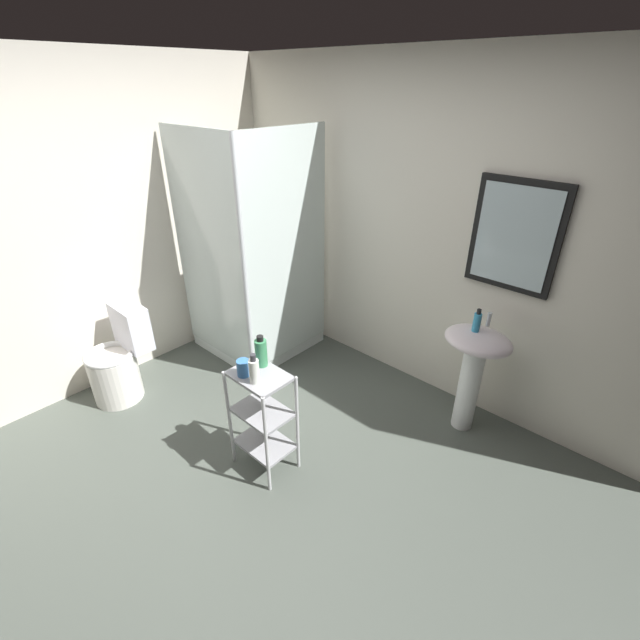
{
  "coord_description": "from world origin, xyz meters",
  "views": [
    {
      "loc": [
        1.65,
        -1.06,
        2.3
      ],
      "look_at": [
        -0.03,
        0.77,
        0.92
      ],
      "focal_mm": 24.6,
      "sensor_mm": 36.0,
      "label": 1
    }
  ],
  "objects_px": {
    "shower_stall": "(255,306)",
    "body_wash_bottle_green": "(261,352)",
    "toilet": "(119,362)",
    "pedestal_sink": "(474,361)",
    "storage_cart": "(262,414)",
    "hand_soap_bottle": "(477,322)",
    "rinse_cup": "(243,368)",
    "lotion_bottle_white": "(254,370)"
  },
  "relations": [
    {
      "from": "pedestal_sink",
      "to": "storage_cart",
      "type": "bearing_deg",
      "value": -122.73
    },
    {
      "from": "shower_stall",
      "to": "lotion_bottle_white",
      "type": "distance_m",
      "value": 1.57
    },
    {
      "from": "toilet",
      "to": "storage_cart",
      "type": "xyz_separation_m",
      "value": [
        1.42,
        0.28,
        0.12
      ]
    },
    {
      "from": "toilet",
      "to": "rinse_cup",
      "type": "relative_size",
      "value": 7.43
    },
    {
      "from": "toilet",
      "to": "storage_cart",
      "type": "height_order",
      "value": "toilet"
    },
    {
      "from": "shower_stall",
      "to": "body_wash_bottle_green",
      "type": "distance_m",
      "value": 1.41
    },
    {
      "from": "toilet",
      "to": "hand_soap_bottle",
      "type": "distance_m",
      "value": 2.73
    },
    {
      "from": "shower_stall",
      "to": "body_wash_bottle_green",
      "type": "bearing_deg",
      "value": -37.57
    },
    {
      "from": "shower_stall",
      "to": "rinse_cup",
      "type": "bearing_deg",
      "value": -42.01
    },
    {
      "from": "lotion_bottle_white",
      "to": "body_wash_bottle_green",
      "type": "bearing_deg",
      "value": 125.85
    },
    {
      "from": "hand_soap_bottle",
      "to": "body_wash_bottle_green",
      "type": "height_order",
      "value": "hand_soap_bottle"
    },
    {
      "from": "storage_cart",
      "to": "hand_soap_bottle",
      "type": "relative_size",
      "value": 4.52
    },
    {
      "from": "pedestal_sink",
      "to": "storage_cart",
      "type": "height_order",
      "value": "pedestal_sink"
    },
    {
      "from": "body_wash_bottle_green",
      "to": "storage_cart",
      "type": "bearing_deg",
      "value": -50.33
    },
    {
      "from": "toilet",
      "to": "hand_soap_bottle",
      "type": "height_order",
      "value": "hand_soap_bottle"
    },
    {
      "from": "rinse_cup",
      "to": "lotion_bottle_white",
      "type": "bearing_deg",
      "value": -0.81
    },
    {
      "from": "storage_cart",
      "to": "body_wash_bottle_green",
      "type": "xyz_separation_m",
      "value": [
        -0.06,
        0.08,
        0.4
      ]
    },
    {
      "from": "shower_stall",
      "to": "storage_cart",
      "type": "height_order",
      "value": "shower_stall"
    },
    {
      "from": "pedestal_sink",
      "to": "hand_soap_bottle",
      "type": "xyz_separation_m",
      "value": [
        -0.03,
        -0.0,
        0.3
      ]
    },
    {
      "from": "hand_soap_bottle",
      "to": "storage_cart",
      "type": "bearing_deg",
      "value": -121.81
    },
    {
      "from": "hand_soap_bottle",
      "to": "rinse_cup",
      "type": "xyz_separation_m",
      "value": [
        -0.84,
        -1.31,
        -0.09
      ]
    },
    {
      "from": "toilet",
      "to": "pedestal_sink",
      "type": "bearing_deg",
      "value": 34.6
    },
    {
      "from": "storage_cart",
      "to": "rinse_cup",
      "type": "xyz_separation_m",
      "value": [
        -0.06,
        -0.06,
        0.35
      ]
    },
    {
      "from": "shower_stall",
      "to": "pedestal_sink",
      "type": "distance_m",
      "value": 1.98
    },
    {
      "from": "storage_cart",
      "to": "lotion_bottle_white",
      "type": "relative_size",
      "value": 3.85
    },
    {
      "from": "storage_cart",
      "to": "rinse_cup",
      "type": "distance_m",
      "value": 0.37
    },
    {
      "from": "rinse_cup",
      "to": "shower_stall",
      "type": "bearing_deg",
      "value": 137.99
    },
    {
      "from": "hand_soap_bottle",
      "to": "toilet",
      "type": "bearing_deg",
      "value": -145.11
    },
    {
      "from": "pedestal_sink",
      "to": "toilet",
      "type": "xyz_separation_m",
      "value": [
        -2.22,
        -1.53,
        -0.26
      ]
    },
    {
      "from": "shower_stall",
      "to": "pedestal_sink",
      "type": "relative_size",
      "value": 2.47
    },
    {
      "from": "body_wash_bottle_green",
      "to": "rinse_cup",
      "type": "relative_size",
      "value": 2.04
    },
    {
      "from": "body_wash_bottle_green",
      "to": "lotion_bottle_white",
      "type": "bearing_deg",
      "value": -54.15
    },
    {
      "from": "lotion_bottle_white",
      "to": "body_wash_bottle_green",
      "type": "xyz_separation_m",
      "value": [
        -0.1,
        0.14,
        0.01
      ]
    },
    {
      "from": "shower_stall",
      "to": "lotion_bottle_white",
      "type": "bearing_deg",
      "value": -39.46
    },
    {
      "from": "pedestal_sink",
      "to": "hand_soap_bottle",
      "type": "relative_size",
      "value": 4.95
    },
    {
      "from": "lotion_bottle_white",
      "to": "body_wash_bottle_green",
      "type": "relative_size",
      "value": 0.92
    },
    {
      "from": "storage_cart",
      "to": "lotion_bottle_white",
      "type": "height_order",
      "value": "lotion_bottle_white"
    },
    {
      "from": "pedestal_sink",
      "to": "storage_cart",
      "type": "distance_m",
      "value": 1.49
    },
    {
      "from": "storage_cart",
      "to": "rinse_cup",
      "type": "height_order",
      "value": "rinse_cup"
    },
    {
      "from": "hand_soap_bottle",
      "to": "pedestal_sink",
      "type": "bearing_deg",
      "value": 8.34
    },
    {
      "from": "pedestal_sink",
      "to": "toilet",
      "type": "height_order",
      "value": "pedestal_sink"
    },
    {
      "from": "shower_stall",
      "to": "rinse_cup",
      "type": "distance_m",
      "value": 1.49
    }
  ]
}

